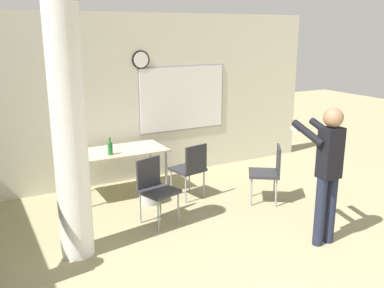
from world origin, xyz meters
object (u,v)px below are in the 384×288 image
chair_table_right (190,167)px  chair_table_front (155,186)px  chair_mid_room (269,170)px  person_playing_side (327,165)px  folding_table (116,154)px  bottle_on_table (110,148)px

chair_table_right → chair_table_front: bearing=-147.6°
chair_mid_room → chair_table_front: size_ratio=1.00×
chair_table_right → person_playing_side: person_playing_side is taller
chair_mid_room → chair_table_right: (-0.95, 0.69, 0.00)m
chair_table_right → person_playing_side: (0.74, -2.02, 0.48)m
folding_table → bottle_on_table: 0.28m
folding_table → bottle_on_table: (-0.15, -0.18, 0.15)m
folding_table → chair_table_right: chair_table_right is taller
chair_table_right → folding_table: bearing=144.4°
bottle_on_table → person_playing_side: 3.11m
folding_table → person_playing_side: 3.19m
folding_table → chair_table_front: size_ratio=1.75×
bottle_on_table → chair_mid_room: 2.38m
bottle_on_table → chair_table_right: 1.24m
chair_table_front → chair_table_right: bearing=32.4°
bottle_on_table → chair_table_front: bottle_on_table is taller
folding_table → bottle_on_table: size_ratio=5.75×
chair_table_right → chair_mid_room: bearing=-36.0°
bottle_on_table → chair_mid_room: (2.05, -1.18, -0.31)m
chair_table_right → person_playing_side: 2.21m
chair_table_front → chair_mid_room: bearing=-5.8°
bottle_on_table → chair_table_right: bottle_on_table is taller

